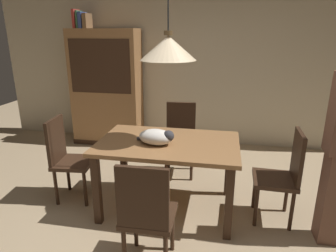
# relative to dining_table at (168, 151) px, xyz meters

# --- Properties ---
(ground) EXTENTS (10.00, 10.00, 0.00)m
(ground) POSITION_rel_dining_table_xyz_m (-0.07, -0.53, -0.65)
(ground) COLOR tan
(back_wall) EXTENTS (6.40, 0.10, 2.90)m
(back_wall) POSITION_rel_dining_table_xyz_m (-0.07, 2.12, 0.80)
(back_wall) COLOR beige
(back_wall) RESTS_ON ground
(dining_table) EXTENTS (1.40, 0.90, 0.75)m
(dining_table) POSITION_rel_dining_table_xyz_m (0.00, 0.00, 0.00)
(dining_table) COLOR olive
(dining_table) RESTS_ON ground
(chair_left_side) EXTENTS (0.44, 0.44, 0.93)m
(chair_left_side) POSITION_rel_dining_table_xyz_m (-1.13, -0.01, -0.14)
(chair_left_side) COLOR #382316
(chair_left_side) RESTS_ON ground
(chair_right_side) EXTENTS (0.41, 0.41, 0.93)m
(chair_right_side) POSITION_rel_dining_table_xyz_m (1.13, -0.00, -0.14)
(chair_right_side) COLOR #382316
(chair_right_side) RESTS_ON ground
(chair_near_front) EXTENTS (0.41, 0.41, 0.93)m
(chair_near_front) POSITION_rel_dining_table_xyz_m (0.00, -0.88, -0.14)
(chair_near_front) COLOR #382316
(chair_near_front) RESTS_ON ground
(chair_far_back) EXTENTS (0.43, 0.43, 0.93)m
(chair_far_back) POSITION_rel_dining_table_xyz_m (-0.01, 0.88, -0.14)
(chair_far_back) COLOR #382316
(chair_far_back) RESTS_ON ground
(cat_sleeping) EXTENTS (0.39, 0.25, 0.16)m
(cat_sleeping) POSITION_rel_dining_table_xyz_m (-0.09, -0.09, 0.18)
(cat_sleeping) COLOR silver
(cat_sleeping) RESTS_ON dining_table
(pendant_lamp) EXTENTS (0.52, 0.52, 1.30)m
(pendant_lamp) POSITION_rel_dining_table_xyz_m (0.00, 0.00, 1.01)
(pendant_lamp) COLOR beige
(hutch_bookcase) EXTENTS (1.12, 0.45, 1.85)m
(hutch_bookcase) POSITION_rel_dining_table_xyz_m (-1.36, 1.79, 0.24)
(hutch_bookcase) COLOR olive
(hutch_bookcase) RESTS_ON ground
(book_red_tall) EXTENTS (0.04, 0.22, 0.28)m
(book_red_tall) POSITION_rel_dining_table_xyz_m (-1.79, 1.79, 1.34)
(book_red_tall) COLOR #B73833
(book_red_tall) RESTS_ON hutch_bookcase
(book_green_slim) EXTENTS (0.03, 0.20, 0.26)m
(book_green_slim) POSITION_rel_dining_table_xyz_m (-1.74, 1.79, 1.33)
(book_green_slim) COLOR #427A4C
(book_green_slim) RESTS_ON hutch_bookcase
(book_blue_wide) EXTENTS (0.06, 0.24, 0.24)m
(book_blue_wide) POSITION_rel_dining_table_xyz_m (-1.68, 1.79, 1.32)
(book_blue_wide) COLOR #384C93
(book_blue_wide) RESTS_ON hutch_bookcase
(book_brown_thick) EXTENTS (0.06, 0.24, 0.22)m
(book_brown_thick) POSITION_rel_dining_table_xyz_m (-1.61, 1.79, 1.31)
(book_brown_thick) COLOR brown
(book_brown_thick) RESTS_ON hutch_bookcase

